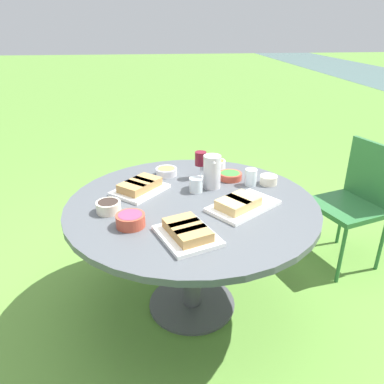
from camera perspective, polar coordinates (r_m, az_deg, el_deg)
The scene contains 16 objects.
ground_plane at distance 2.49m, azimuth -0.00°, elevation -16.68°, with size 40.00×40.00×0.00m, color #5B8C38.
dining_table at distance 2.13m, azimuth -0.00°, elevation -3.86°, with size 1.40×1.40×0.73m.
chair_near_right at distance 2.88m, azimuth 23.86°, elevation -0.51°, with size 0.54×0.53×0.89m.
water_pitcher at distance 2.23m, azimuth 3.07°, elevation 3.10°, with size 0.11×0.10×0.20m.
wine_glass at distance 2.36m, azimuth 1.32°, elevation 4.97°, with size 0.07×0.07×0.17m.
platter_bread_main at distance 2.22m, azimuth -7.94°, elevation 0.79°, with size 0.38×0.37×0.07m.
platter_charcuterie at distance 1.73m, azimuth -0.71°, elevation -6.13°, with size 0.36×0.33×0.07m.
platter_sandwich_side at distance 2.01m, azimuth 7.43°, elevation -1.88°, with size 0.41×0.44×0.07m.
bowl_fries at distance 2.44m, azimuth -3.93°, elevation 3.18°, with size 0.14×0.14×0.05m.
bowl_salad at distance 2.39m, azimuth 5.85°, elevation 2.51°, with size 0.15×0.15×0.04m.
bowl_olives at distance 2.01m, azimuth -12.61°, elevation -2.13°, with size 0.13×0.13×0.06m.
bowl_dip_red at distance 1.85m, azimuth -9.36°, elevation -4.17°, with size 0.14×0.14×0.06m.
bowl_dip_cream at distance 2.35m, azimuth 11.59°, elevation 1.90°, with size 0.11×0.11×0.06m.
bowl_roasted_veg at distance 2.55m, azimuth 3.68°, elevation 4.29°, with size 0.13×0.13×0.06m.
cup_water_near at distance 2.31m, azimuth 8.96°, elevation 2.25°, with size 0.07×0.07×0.10m.
cup_water_far at distance 2.19m, azimuth 0.60°, elevation 1.10°, with size 0.08×0.08×0.09m.
Camera 1 is at (1.86, -0.21, 1.64)m, focal length 35.00 mm.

